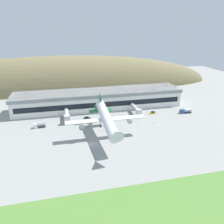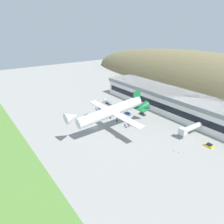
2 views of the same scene
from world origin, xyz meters
The scene contains 12 objects.
ground_plane centered at (0.00, 0.00, 0.00)m, with size 387.53×387.53×0.00m, color gray.
hill_backdrop centered at (-13.12, 113.32, 0.00)m, with size 301.30×55.31×59.29m, color olive.
terminal_building centered at (12.76, 50.80, 7.03)m, with size 116.22×21.31×12.42m.
jetway_0 centered at (-10.64, 32.38, 3.99)m, with size 3.38×15.01×5.43m.
jetway_1 centered at (33.77, 32.49, 3.99)m, with size 3.38×14.80×5.43m.
cargo_airplane centered at (8.33, 5.22, 10.81)m, with size 40.88×47.87×13.04m.
service_car_0 centered at (1.43, 31.91, 0.62)m, with size 4.50×1.80×1.50m.
service_car_1 centered at (45.22, 31.12, 0.66)m, with size 3.92×2.12×1.60m.
service_car_2 centered at (-4.08, 25.27, 0.62)m, with size 4.68×2.07×1.49m.
box_truck centered at (-26.23, 25.87, 1.49)m, with size 6.53×2.70×3.12m.
traffic_cone_0 centered at (38.63, 15.73, 0.28)m, with size 0.52×0.52×0.58m.
traffic_cone_1 centered at (40.62, 16.75, 0.28)m, with size 0.52×0.52×0.58m.
Camera 2 is at (88.36, -51.73, 50.25)m, focal length 35.00 mm.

